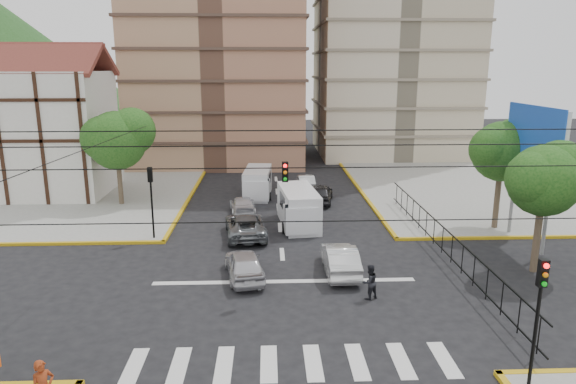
{
  "coord_description": "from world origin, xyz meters",
  "views": [
    {
      "loc": [
        -0.77,
        -22.43,
        10.39
      ],
      "look_at": [
        0.27,
        3.53,
        4.0
      ],
      "focal_mm": 32.0,
      "sensor_mm": 36.0,
      "label": 1
    }
  ],
  "objects_px": {
    "car_silver_front_left": "(244,264)",
    "car_white_front_right": "(340,259)",
    "traffic_light_se": "(539,302)",
    "traffic_light_nw": "(151,191)",
    "van_right_lane": "(299,209)",
    "van_left_lane": "(258,184)",
    "pedestrian_crosswalk": "(370,282)"
  },
  "relations": [
    {
      "from": "van_left_lane",
      "to": "car_silver_front_left",
      "type": "bearing_deg",
      "value": -87.21
    },
    {
      "from": "car_silver_front_left",
      "to": "pedestrian_crosswalk",
      "type": "relative_size",
      "value": 2.6
    },
    {
      "from": "traffic_light_se",
      "to": "traffic_light_nw",
      "type": "distance_m",
      "value": 22.06
    },
    {
      "from": "traffic_light_nw",
      "to": "van_right_lane",
      "type": "xyz_separation_m",
      "value": [
        9.05,
        2.37,
        -1.91
      ]
    },
    {
      "from": "traffic_light_se",
      "to": "van_left_lane",
      "type": "height_order",
      "value": "traffic_light_se"
    },
    {
      "from": "van_right_lane",
      "to": "car_silver_front_left",
      "type": "xyz_separation_m",
      "value": [
        -3.24,
        -8.44,
        -0.47
      ]
    },
    {
      "from": "van_right_lane",
      "to": "van_left_lane",
      "type": "distance_m",
      "value": 8.57
    },
    {
      "from": "van_right_lane",
      "to": "car_silver_front_left",
      "type": "relative_size",
      "value": 1.33
    },
    {
      "from": "traffic_light_nw",
      "to": "van_left_lane",
      "type": "height_order",
      "value": "traffic_light_nw"
    },
    {
      "from": "pedestrian_crosswalk",
      "to": "car_silver_front_left",
      "type": "bearing_deg",
      "value": -51.79
    },
    {
      "from": "car_silver_front_left",
      "to": "car_white_front_right",
      "type": "xyz_separation_m",
      "value": [
        4.89,
        0.47,
        0.02
      ]
    },
    {
      "from": "van_left_lane",
      "to": "pedestrian_crosswalk",
      "type": "height_order",
      "value": "van_left_lane"
    },
    {
      "from": "traffic_light_nw",
      "to": "car_silver_front_left",
      "type": "xyz_separation_m",
      "value": [
        5.81,
        -6.06,
        -2.38
      ]
    },
    {
      "from": "van_left_lane",
      "to": "car_white_front_right",
      "type": "height_order",
      "value": "van_left_lane"
    },
    {
      "from": "van_right_lane",
      "to": "pedestrian_crosswalk",
      "type": "xyz_separation_m",
      "value": [
        2.58,
        -11.05,
        -0.38
      ]
    },
    {
      "from": "traffic_light_nw",
      "to": "pedestrian_crosswalk",
      "type": "distance_m",
      "value": 14.69
    },
    {
      "from": "traffic_light_se",
      "to": "van_right_lane",
      "type": "bearing_deg",
      "value": 110.03
    },
    {
      "from": "traffic_light_nw",
      "to": "car_silver_front_left",
      "type": "relative_size",
      "value": 1.03
    },
    {
      "from": "traffic_light_se",
      "to": "traffic_light_nw",
      "type": "bearing_deg",
      "value": 135.0
    },
    {
      "from": "traffic_light_nw",
      "to": "car_silver_front_left",
      "type": "height_order",
      "value": "traffic_light_nw"
    },
    {
      "from": "traffic_light_se",
      "to": "pedestrian_crosswalk",
      "type": "bearing_deg",
      "value": 119.89
    },
    {
      "from": "traffic_light_nw",
      "to": "van_right_lane",
      "type": "height_order",
      "value": "traffic_light_nw"
    },
    {
      "from": "traffic_light_se",
      "to": "car_white_front_right",
      "type": "height_order",
      "value": "traffic_light_se"
    },
    {
      "from": "van_right_lane",
      "to": "van_left_lane",
      "type": "height_order",
      "value": "van_right_lane"
    },
    {
      "from": "van_right_lane",
      "to": "car_white_front_right",
      "type": "xyz_separation_m",
      "value": [
        1.65,
        -7.97,
        -0.45
      ]
    },
    {
      "from": "traffic_light_se",
      "to": "car_white_front_right",
      "type": "distance_m",
      "value": 11.39
    },
    {
      "from": "traffic_light_se",
      "to": "van_right_lane",
      "type": "distance_m",
      "value": 19.23
    },
    {
      "from": "traffic_light_nw",
      "to": "car_white_front_right",
      "type": "bearing_deg",
      "value": -27.6
    },
    {
      "from": "traffic_light_se",
      "to": "van_right_lane",
      "type": "height_order",
      "value": "traffic_light_se"
    },
    {
      "from": "traffic_light_se",
      "to": "pedestrian_crosswalk",
      "type": "xyz_separation_m",
      "value": [
        -3.98,
        6.92,
        -2.29
      ]
    },
    {
      "from": "car_silver_front_left",
      "to": "pedestrian_crosswalk",
      "type": "height_order",
      "value": "pedestrian_crosswalk"
    },
    {
      "from": "van_right_lane",
      "to": "pedestrian_crosswalk",
      "type": "distance_m",
      "value": 11.36
    }
  ]
}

